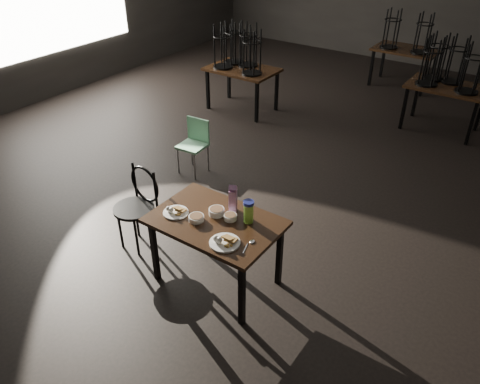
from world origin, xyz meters
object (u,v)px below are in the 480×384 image
Objects in this scene: juice_carton at (233,199)px; school_chair at (195,141)px; main_table at (216,227)px; bentwood_chair at (138,201)px; water_bottle at (249,211)px.

school_chair is (-1.64, 1.40, -0.43)m from juice_carton.
juice_carton is (0.04, 0.22, 0.21)m from main_table.
bentwood_chair is at bearing 178.76° from main_table.
juice_carton is 0.23m from water_bottle.
school_chair reaches higher than main_table.
water_bottle is at bearing 9.77° from bentwood_chair.
main_table is 0.36m from water_bottle.
bentwood_chair is (-1.10, -0.20, -0.34)m from juice_carton.
juice_carton is 0.31× the size of bentwood_chair.
bentwood_chair is (-1.32, -0.13, -0.32)m from water_bottle.
juice_carton is at bearing 164.13° from water_bottle.
juice_carton is at bearing 78.62° from main_table.
main_table is 1.31× the size of bentwood_chair.
main_table is 2.28m from school_chair.
juice_carton reaches higher than school_chair.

